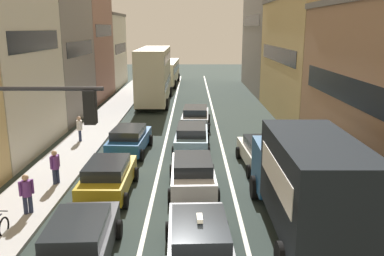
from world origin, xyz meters
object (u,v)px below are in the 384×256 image
sedan_left_lane_front (78,241)px  wagon_left_lane_second (107,176)px  removalist_box_truck (305,179)px  traffic_light_pole (16,152)px  sedan_left_lane_third (128,139)px  hatchback_centre_lane_third (191,137)px  taxi_centre_lane_front (198,241)px  bus_mid_queue_primary (153,73)px  coupe_centre_lane_fourth (194,116)px  pedestrian_far_sidewalk (54,166)px  pedestrian_near_kerb (78,128)px  pedestrian_mid_sidewalk (25,193)px  sedan_centre_lane_second (192,173)px  bus_far_queue_secondary (165,71)px  sedan_right_lane_behind_truck (261,152)px

sedan_left_lane_front → wagon_left_lane_second: 5.28m
removalist_box_truck → traffic_light_pole: bearing=109.5°
sedan_left_lane_third → sedan_left_lane_front: bearing=-175.5°
hatchback_centre_lane_third → sedan_left_lane_third: (-3.48, -0.52, 0.00)m
traffic_light_pole → sedan_left_lane_third: 12.49m
taxi_centre_lane_front → bus_mid_queue_primary: size_ratio=0.41×
coupe_centre_lane_fourth → pedestrian_far_sidewalk: 12.66m
sedan_left_lane_third → pedestrian_near_kerb: size_ratio=2.65×
sedan_left_lane_third → pedestrian_mid_sidewalk: 8.35m
removalist_box_truck → coupe_centre_lane_fourth: 15.70m
pedestrian_near_kerb → sedan_centre_lane_second: bearing=-65.9°
pedestrian_mid_sidewalk → pedestrian_near_kerb: bearing=-31.7°
removalist_box_truck → bus_far_queue_secondary: bearing=10.6°
taxi_centre_lane_front → pedestrian_far_sidewalk: size_ratio=2.63×
traffic_light_pole → sedan_right_lane_behind_truck: (7.90, 9.61, -3.02)m
coupe_centre_lane_fourth → bus_mid_queue_primary: bus_mid_queue_primary is taller
bus_mid_queue_primary → wagon_left_lane_second: bearing=179.5°
coupe_centre_lane_fourth → bus_mid_queue_primary: (-3.70, 9.33, 2.03)m
traffic_light_pole → coupe_centre_lane_fourth: traffic_light_pole is taller
hatchback_centre_lane_third → sedan_right_lane_behind_truck: 4.63m
sedan_left_lane_front → pedestrian_near_kerb: bearing=12.2°
sedan_left_lane_front → taxi_centre_lane_front: bearing=-93.6°
hatchback_centre_lane_third → pedestrian_near_kerb: bearing=79.2°
bus_mid_queue_primary → pedestrian_near_kerb: (-3.36, -13.37, -1.88)m
bus_mid_queue_primary → bus_far_queue_secondary: 12.83m
taxi_centre_lane_front → pedestrian_far_sidewalk: 8.76m
traffic_light_pole → bus_mid_queue_primary: traffic_light_pole is taller
sedan_centre_lane_second → sedan_right_lane_behind_truck: (3.48, 2.91, 0.00)m
sedan_left_lane_front → pedestrian_mid_sidewalk: (-2.78, 3.17, 0.15)m
hatchback_centre_lane_third → sedan_left_lane_third: bearing=99.9°
taxi_centre_lane_front → sedan_left_lane_front: taxi_centre_lane_front is taller
sedan_left_lane_third → bus_far_queue_secondary: bearing=2.7°
taxi_centre_lane_front → sedan_left_lane_third: 11.76m
sedan_centre_lane_second → sedan_right_lane_behind_truck: bearing=-51.7°
removalist_box_truck → taxi_centre_lane_front: bearing=118.6°
sedan_left_lane_front → hatchback_centre_lane_third: size_ratio=1.01×
wagon_left_lane_second → pedestrian_mid_sidewalk: (-2.56, -2.11, 0.15)m
hatchback_centre_lane_third → coupe_centre_lane_fourth: size_ratio=0.99×
sedan_left_lane_front → bus_mid_queue_primary: bus_mid_queue_primary is taller
sedan_left_lane_third → sedan_centre_lane_second: bearing=-143.4°
sedan_left_lane_front → sedan_left_lane_third: 11.11m
hatchback_centre_lane_third → sedan_right_lane_behind_truck: (3.53, -3.00, 0.00)m
sedan_left_lane_third → bus_far_queue_secondary: (0.36, 28.14, 0.96)m
taxi_centre_lane_front → bus_mid_queue_primary: 26.84m
pedestrian_mid_sidewalk → coupe_centre_lane_fourth: bearing=-60.3°
traffic_light_pole → taxi_centre_lane_front: traffic_light_pole is taller
coupe_centre_lane_fourth → pedestrian_mid_sidewalk: (-6.31, -13.97, 0.15)m
sedan_centre_lane_second → pedestrian_near_kerb: size_ratio=2.62×
sedan_centre_lane_second → coupe_centre_lane_fourth: 11.42m
bus_far_queue_secondary → sedan_right_lane_behind_truck: bearing=-166.1°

